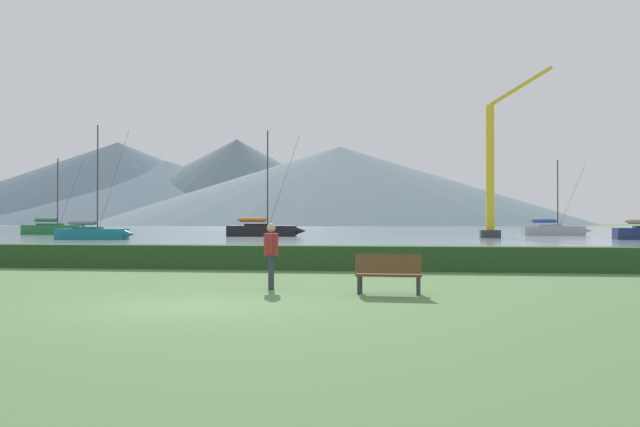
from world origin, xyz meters
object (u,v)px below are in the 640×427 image
object	(u,v)px
sailboat_slip_1	(93,233)
sailboat_slip_5	(54,229)
dock_crane	(492,178)
park_bench_near_path	(389,272)
person_standing_walker	(271,251)
sailboat_slip_4	(263,230)
sailboat_slip_8	(554,230)

from	to	relation	value
sailboat_slip_1	sailboat_slip_5	size ratio (longest dim) A/B	1.09
sailboat_slip_1	dock_crane	bearing A→B (deg)	17.08
park_bench_near_path	person_standing_walker	size ratio (longest dim) A/B	0.94
sailboat_slip_5	person_standing_walker	distance (m)	80.29
sailboat_slip_4	sailboat_slip_5	world-z (taller)	sailboat_slip_4
sailboat_slip_1	park_bench_near_path	world-z (taller)	sailboat_slip_1
sailboat_slip_1	dock_crane	xyz separation A→B (m)	(37.66, 12.77, 5.52)
park_bench_near_path	sailboat_slip_5	bearing A→B (deg)	126.80
sailboat_slip_1	sailboat_slip_4	xyz separation A→B (m)	(12.55, 16.17, 0.12)
sailboat_slip_1	park_bench_near_path	size ratio (longest dim) A/B	6.91
sailboat_slip_5	person_standing_walker	world-z (taller)	sailboat_slip_5
dock_crane	sailboat_slip_8	bearing A→B (deg)	58.37
sailboat_slip_8	sailboat_slip_4	bearing A→B (deg)	-167.14
dock_crane	person_standing_walker	bearing A→B (deg)	-100.93
sailboat_slip_8	sailboat_slip_5	bearing A→B (deg)	178.78
sailboat_slip_8	dock_crane	world-z (taller)	dock_crane
sailboat_slip_8	dock_crane	distance (m)	17.43
park_bench_near_path	person_standing_walker	world-z (taller)	person_standing_walker
person_standing_walker	sailboat_slip_8	bearing A→B (deg)	64.78
sailboat_slip_5	dock_crane	bearing A→B (deg)	-5.54
person_standing_walker	sailboat_slip_5	bearing A→B (deg)	112.76
sailboat_slip_1	sailboat_slip_5	xyz separation A→B (m)	(-16.60, 23.03, 0.10)
sailboat_slip_8	person_standing_walker	xyz separation A→B (m)	(-19.77, -71.54, 0.30)
sailboat_slip_4	sailboat_slip_5	xyz separation A→B (m)	(-29.15, 6.86, -0.02)
sailboat_slip_4	dock_crane	xyz separation A→B (m)	(25.11, -3.40, 5.40)
person_standing_walker	park_bench_near_path	bearing A→B (deg)	-25.11
sailboat_slip_4	park_bench_near_path	world-z (taller)	sailboat_slip_4
sailboat_slip_5	sailboat_slip_8	xyz separation A→B (m)	(62.94, 3.84, -0.05)
sailboat_slip_4	person_standing_walker	size ratio (longest dim) A/B	7.28
sailboat_slip_1	sailboat_slip_4	world-z (taller)	sailboat_slip_4
sailboat_slip_4	dock_crane	size ratio (longest dim) A/B	0.68
sailboat_slip_4	sailboat_slip_8	size ratio (longest dim) A/B	1.30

